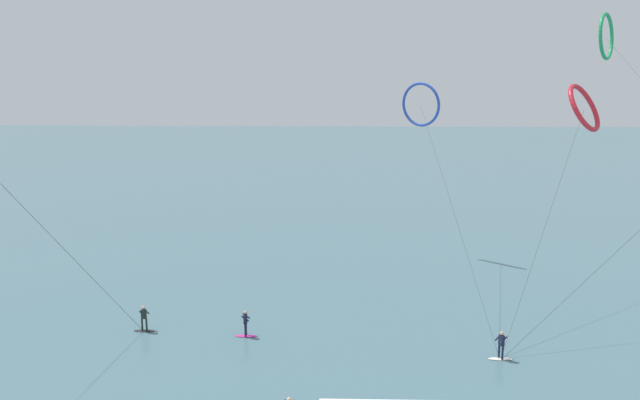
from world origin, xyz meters
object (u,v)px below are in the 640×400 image
at_px(surfer_ivory, 501,347).
at_px(surfer_magenta, 246,325).
at_px(kite_emerald, 607,37).
at_px(surfer_charcoal, 144,320).
at_px(kite_crimson, 584,108).
at_px(kite_cobalt, 421,105).

xyz_separation_m(surfer_ivory, surfer_magenta, (-15.16, 2.59, 0.00)).
relative_size(surfer_magenta, kite_emerald, 0.04).
distance_m(surfer_charcoal, kite_emerald, 50.66).
distance_m(surfer_ivory, kite_crimson, 23.04).
distance_m(surfer_charcoal, kite_cobalt, 30.15).
height_order(surfer_ivory, surfer_charcoal, same).
bearing_deg(surfer_charcoal, surfer_ivory, -10.81).
bearing_deg(surfer_ivory, kite_emerald, -58.13).
bearing_deg(kite_crimson, kite_cobalt, 105.61).
bearing_deg(surfer_ivory, surfer_magenta, 51.83).
distance_m(kite_emerald, kite_crimson, 16.33).
relative_size(surfer_charcoal, kite_cobalt, 0.07).
distance_m(kite_crimson, kite_cobalt, 13.46).
xyz_separation_m(surfer_charcoal, kite_cobalt, (19.59, 18.89, 12.98)).
height_order(surfer_magenta, kite_cobalt, kite_cobalt).
bearing_deg(kite_cobalt, surfer_charcoal, 84.46).
bearing_deg(kite_cobalt, surfer_magenta, 96.77).
relative_size(surfer_ivory, kite_crimson, 0.09).
bearing_deg(kite_emerald, kite_cobalt, 148.66).
xyz_separation_m(kite_crimson, kite_cobalt, (-12.15, 5.79, 0.02)).
height_order(kite_crimson, kite_cobalt, kite_cobalt).
height_order(surfer_charcoal, kite_emerald, kite_emerald).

